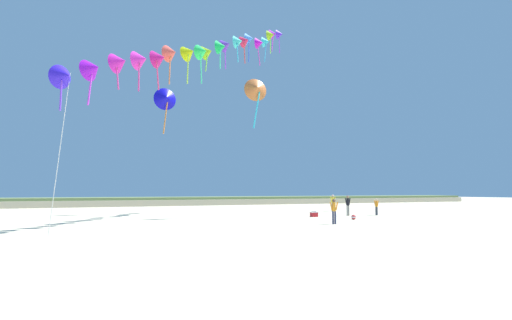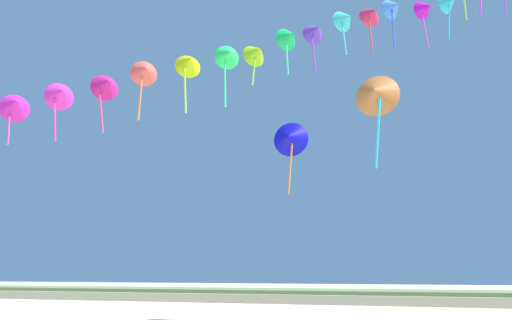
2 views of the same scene
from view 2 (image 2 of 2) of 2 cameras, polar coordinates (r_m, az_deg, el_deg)
name	(u,v)px [view 2 (image 2 of 2)]	position (r m, az deg, el deg)	size (l,w,h in m)	color
dune_ridge	(402,297)	(54.85, 15.11, -13.76)	(120.00, 8.95, 1.22)	beige
kite_banner_string	(289,37)	(25.98, 3.50, 12.78)	(23.12, 21.22, 20.81)	#311BDD
large_kite_mid_trail	(376,93)	(25.39, 12.52, 6.85)	(2.13, 1.13, 4.51)	#D06D32
large_kite_high_solo	(290,138)	(34.05, 3.58, 2.32)	(2.26, 0.94, 4.67)	#100EC5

